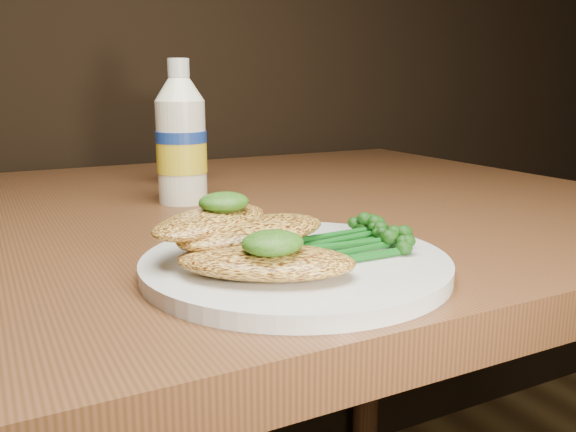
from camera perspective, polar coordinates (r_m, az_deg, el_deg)
plate at (r=0.47m, az=0.71°, el=-4.61°), size 0.24×0.24×0.01m
chicken_front at (r=0.42m, az=-2.13°, el=-4.32°), size 0.14×0.13×0.02m
chicken_mid at (r=0.46m, az=-3.33°, el=-1.50°), size 0.14×0.09×0.02m
chicken_back at (r=0.47m, az=-7.29°, el=-0.52°), size 0.13×0.11×0.02m
pesto_front at (r=0.41m, az=-1.48°, el=-2.57°), size 0.05×0.04×0.02m
pesto_back at (r=0.47m, az=-6.11°, el=1.32°), size 0.05×0.05×0.02m
broccolini_bundle at (r=0.48m, az=5.26°, el=-2.26°), size 0.13×0.11×0.02m
mayo_bottle at (r=0.73m, az=-10.12°, el=7.84°), size 0.06×0.06×0.17m
pepper_grinder at (r=0.87m, az=-10.10°, el=6.97°), size 0.06×0.06×0.12m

